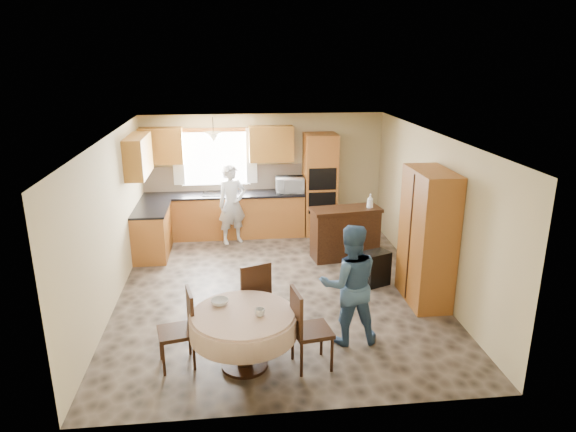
# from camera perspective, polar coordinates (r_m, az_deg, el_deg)

# --- Properties ---
(floor) EXTENTS (5.00, 6.00, 0.01)m
(floor) POSITION_cam_1_polar(r_m,az_deg,el_deg) (8.43, -1.23, -8.18)
(floor) COLOR brown
(floor) RESTS_ON ground
(ceiling) EXTENTS (5.00, 6.00, 0.01)m
(ceiling) POSITION_cam_1_polar(r_m,az_deg,el_deg) (7.68, -1.36, 8.86)
(ceiling) COLOR white
(ceiling) RESTS_ON wall_back
(wall_back) EXTENTS (5.00, 0.02, 2.50)m
(wall_back) POSITION_cam_1_polar(r_m,az_deg,el_deg) (10.86, -2.72, 4.72)
(wall_back) COLOR tan
(wall_back) RESTS_ON floor
(wall_front) EXTENTS (5.00, 0.02, 2.50)m
(wall_front) POSITION_cam_1_polar(r_m,az_deg,el_deg) (5.21, 1.71, -10.06)
(wall_front) COLOR tan
(wall_front) RESTS_ON floor
(wall_left) EXTENTS (0.02, 6.00, 2.50)m
(wall_left) POSITION_cam_1_polar(r_m,az_deg,el_deg) (8.15, -19.08, -0.64)
(wall_left) COLOR tan
(wall_left) RESTS_ON floor
(wall_right) EXTENTS (0.02, 6.00, 2.50)m
(wall_right) POSITION_cam_1_polar(r_m,az_deg,el_deg) (8.55, 15.65, 0.51)
(wall_right) COLOR tan
(wall_right) RESTS_ON floor
(window) EXTENTS (1.40, 0.03, 1.10)m
(window) POSITION_cam_1_polar(r_m,az_deg,el_deg) (10.75, -8.09, 6.34)
(window) COLOR white
(window) RESTS_ON wall_back
(curtain_left) EXTENTS (0.22, 0.02, 1.15)m
(curtain_left) POSITION_cam_1_polar(r_m,az_deg,el_deg) (10.74, -12.14, 6.39)
(curtain_left) COLOR white
(curtain_left) RESTS_ON wall_back
(curtain_right) EXTENTS (0.22, 0.02, 1.15)m
(curtain_right) POSITION_cam_1_polar(r_m,az_deg,el_deg) (10.69, -4.07, 6.69)
(curtain_right) COLOR white
(curtain_right) RESTS_ON wall_back
(base_cab_back) EXTENTS (3.30, 0.60, 0.88)m
(base_cab_back) POSITION_cam_1_polar(r_m,az_deg,el_deg) (10.76, -7.07, 0.01)
(base_cab_back) COLOR orange
(base_cab_back) RESTS_ON floor
(counter_back) EXTENTS (3.30, 0.64, 0.04)m
(counter_back) POSITION_cam_1_polar(r_m,az_deg,el_deg) (10.63, -7.16, 2.38)
(counter_back) COLOR black
(counter_back) RESTS_ON base_cab_back
(base_cab_left) EXTENTS (0.60, 1.20, 0.88)m
(base_cab_left) POSITION_cam_1_polar(r_m,az_deg,el_deg) (10.02, -14.84, -1.79)
(base_cab_left) COLOR orange
(base_cab_left) RESTS_ON floor
(counter_left) EXTENTS (0.64, 1.20, 0.04)m
(counter_left) POSITION_cam_1_polar(r_m,az_deg,el_deg) (9.88, -15.05, 0.73)
(counter_left) COLOR black
(counter_left) RESTS_ON base_cab_left
(backsplash) EXTENTS (3.30, 0.02, 0.55)m
(backsplash) POSITION_cam_1_polar(r_m,az_deg,el_deg) (10.84, -7.20, 4.21)
(backsplash) COLOR beige
(backsplash) RESTS_ON wall_back
(wall_cab_left) EXTENTS (0.85, 0.33, 0.72)m
(wall_cab_left) POSITION_cam_1_polar(r_m,az_deg,el_deg) (10.64, -13.89, 7.59)
(wall_cab_left) COLOR #C28730
(wall_cab_left) RESTS_ON wall_back
(wall_cab_right) EXTENTS (0.90, 0.33, 0.72)m
(wall_cab_right) POSITION_cam_1_polar(r_m,az_deg,el_deg) (10.58, -1.89, 8.03)
(wall_cab_right) COLOR #C28730
(wall_cab_right) RESTS_ON wall_back
(wall_cab_side) EXTENTS (0.33, 1.20, 0.72)m
(wall_cab_side) POSITION_cam_1_polar(r_m,az_deg,el_deg) (9.67, -16.32, 6.43)
(wall_cab_side) COLOR #C28730
(wall_cab_side) RESTS_ON wall_left
(oven_tower) EXTENTS (0.66, 0.62, 2.12)m
(oven_tower) POSITION_cam_1_polar(r_m,az_deg,el_deg) (10.73, 3.56, 3.51)
(oven_tower) COLOR orange
(oven_tower) RESTS_ON floor
(oven_upper) EXTENTS (0.56, 0.01, 0.45)m
(oven_upper) POSITION_cam_1_polar(r_m,az_deg,el_deg) (10.39, 3.87, 4.11)
(oven_upper) COLOR black
(oven_upper) RESTS_ON oven_tower
(oven_lower) EXTENTS (0.56, 0.01, 0.45)m
(oven_lower) POSITION_cam_1_polar(r_m,az_deg,el_deg) (10.51, 3.82, 1.46)
(oven_lower) COLOR black
(oven_lower) RESTS_ON oven_tower
(pendant) EXTENTS (0.36, 0.36, 0.18)m
(pendant) POSITION_cam_1_polar(r_m,az_deg,el_deg) (10.19, -8.28, 8.69)
(pendant) COLOR beige
(pendant) RESTS_ON ceiling
(sideboard) EXTENTS (1.33, 0.70, 0.91)m
(sideboard) POSITION_cam_1_polar(r_m,az_deg,el_deg) (9.59, 6.34, -2.08)
(sideboard) COLOR #3D2010
(sideboard) RESTS_ON floor
(space_heater) EXTENTS (0.50, 0.43, 0.58)m
(space_heater) POSITION_cam_1_polar(r_m,az_deg,el_deg) (8.62, 9.73, -5.74)
(space_heater) COLOR black
(space_heater) RESTS_ON floor
(cupboard) EXTENTS (0.54, 1.08, 2.06)m
(cupboard) POSITION_cam_1_polar(r_m,az_deg,el_deg) (7.98, 15.22, -2.32)
(cupboard) COLOR orange
(cupboard) RESTS_ON floor
(dining_table) EXTENTS (1.29, 1.29, 0.73)m
(dining_table) POSITION_cam_1_polar(r_m,az_deg,el_deg) (6.29, -4.96, -11.98)
(dining_table) COLOR #3D2010
(dining_table) RESTS_ON floor
(chair_left) EXTENTS (0.50, 0.50, 0.97)m
(chair_left) POSITION_cam_1_polar(r_m,az_deg,el_deg) (6.47, -11.70, -11.76)
(chair_left) COLOR #3D2010
(chair_left) RESTS_ON floor
(chair_back) EXTENTS (0.58, 0.58, 1.04)m
(chair_back) POSITION_cam_1_polar(r_m,az_deg,el_deg) (7.00, -3.91, -8.61)
(chair_back) COLOR #3D2010
(chair_back) RESTS_ON floor
(chair_right) EXTENTS (0.51, 0.51, 1.02)m
(chair_right) POSITION_cam_1_polar(r_m,az_deg,el_deg) (6.27, 1.96, -12.02)
(chair_right) COLOR #3D2010
(chair_right) RESTS_ON floor
(framed_picture) EXTENTS (0.06, 0.58, 0.48)m
(framed_picture) POSITION_cam_1_polar(r_m,az_deg,el_deg) (9.34, 13.43, 3.73)
(framed_picture) COLOR gold
(framed_picture) RESTS_ON wall_right
(microwave) EXTENTS (0.59, 0.41, 0.32)m
(microwave) POSITION_cam_1_polar(r_m,az_deg,el_deg) (10.60, 0.20, 3.48)
(microwave) COLOR silver
(microwave) RESTS_ON counter_back
(person_sink) EXTENTS (0.69, 0.58, 1.60)m
(person_sink) POSITION_cam_1_polar(r_m,az_deg,el_deg) (10.27, -6.24, 1.29)
(person_sink) COLOR silver
(person_sink) RESTS_ON floor
(person_dining) EXTENTS (0.79, 0.62, 1.63)m
(person_dining) POSITION_cam_1_polar(r_m,az_deg,el_deg) (6.75, 6.83, -7.54)
(person_dining) COLOR #3B5A80
(person_dining) RESTS_ON floor
(bowl_sideboard) EXTENTS (0.20, 0.20, 0.05)m
(bowl_sideboard) POSITION_cam_1_polar(r_m,az_deg,el_deg) (9.38, 4.57, 0.61)
(bowl_sideboard) COLOR #B2B2B2
(bowl_sideboard) RESTS_ON sideboard
(bottle_sideboard) EXTENTS (0.14, 0.14, 0.31)m
(bottle_sideboard) POSITION_cam_1_polar(r_m,az_deg,el_deg) (9.51, 9.10, 1.52)
(bottle_sideboard) COLOR silver
(bottle_sideboard) RESTS_ON sideboard
(cup_table) EXTENTS (0.15, 0.15, 0.10)m
(cup_table) POSITION_cam_1_polar(r_m,az_deg,el_deg) (6.10, -3.14, -10.65)
(cup_table) COLOR #B2B2B2
(cup_table) RESTS_ON dining_table
(bowl_table) EXTENTS (0.26, 0.26, 0.07)m
(bowl_table) POSITION_cam_1_polar(r_m,az_deg,el_deg) (6.41, -7.60, -9.46)
(bowl_table) COLOR #B2B2B2
(bowl_table) RESTS_ON dining_table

